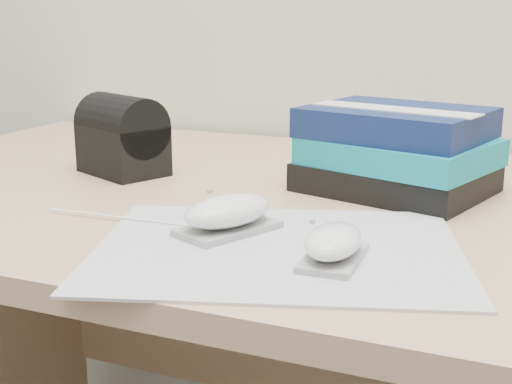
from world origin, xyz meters
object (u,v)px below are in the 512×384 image
at_px(mouse_front, 333,244).
at_px(mouse_rear, 228,214).
at_px(pouch, 122,136).
at_px(book_stack, 397,151).
at_px(desk, 374,344).

bearing_deg(mouse_front, mouse_rear, 161.67).
distance_m(mouse_front, pouch, 0.49).
relative_size(mouse_rear, mouse_front, 1.30).
distance_m(mouse_rear, pouch, 0.35).
bearing_deg(mouse_front, book_stack, 91.02).
xyz_separation_m(desk, mouse_front, (0.03, -0.31, 0.26)).
distance_m(desk, mouse_front, 0.40).
height_order(mouse_front, pouch, pouch).
bearing_deg(pouch, desk, 7.68).
height_order(desk, mouse_front, mouse_front).
bearing_deg(pouch, mouse_front, -32.10).
xyz_separation_m(desk, mouse_rear, (-0.11, -0.27, 0.26)).
bearing_deg(pouch, book_stack, 7.55).
bearing_deg(mouse_rear, desk, 67.46).
height_order(book_stack, pouch, pouch).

